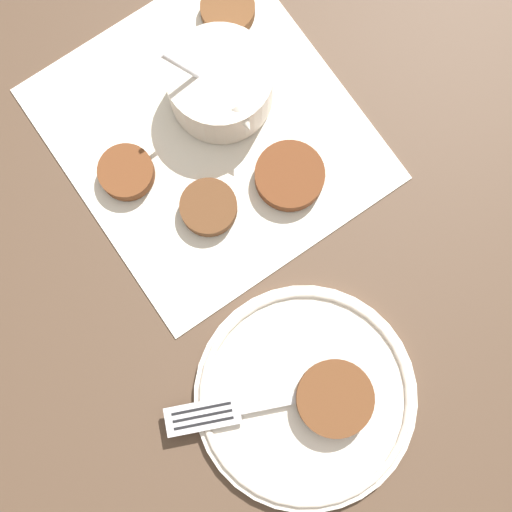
{
  "coord_description": "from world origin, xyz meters",
  "views": [
    {
      "loc": [
        0.26,
        -0.08,
        0.74
      ],
      "look_at": [
        0.15,
        -0.02,
        0.02
      ],
      "focal_mm": 50.0,
      "sensor_mm": 36.0,
      "label": 1
    }
  ],
  "objects_px": {
    "sauce_bowl": "(221,86)",
    "fork": "(241,408)",
    "serving_plate": "(306,396)",
    "fritter_on_plate": "(335,398)"
  },
  "relations": [
    {
      "from": "sauce_bowl",
      "to": "fork",
      "type": "bearing_deg",
      "value": -24.83
    },
    {
      "from": "sauce_bowl",
      "to": "serving_plate",
      "type": "bearing_deg",
      "value": -13.53
    },
    {
      "from": "sauce_bowl",
      "to": "fritter_on_plate",
      "type": "height_order",
      "value": "sauce_bowl"
    },
    {
      "from": "serving_plate",
      "to": "fork",
      "type": "xyz_separation_m",
      "value": [
        -0.02,
        -0.06,
        0.01
      ]
    },
    {
      "from": "serving_plate",
      "to": "fritter_on_plate",
      "type": "bearing_deg",
      "value": 57.38
    },
    {
      "from": "fritter_on_plate",
      "to": "fork",
      "type": "relative_size",
      "value": 0.4
    },
    {
      "from": "fork",
      "to": "fritter_on_plate",
      "type": "bearing_deg",
      "value": 67.26
    },
    {
      "from": "sauce_bowl",
      "to": "fork",
      "type": "height_order",
      "value": "sauce_bowl"
    },
    {
      "from": "fritter_on_plate",
      "to": "fork",
      "type": "xyz_separation_m",
      "value": [
        -0.04,
        -0.09,
        -0.01
      ]
    },
    {
      "from": "serving_plate",
      "to": "fork",
      "type": "height_order",
      "value": "fork"
    }
  ]
}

